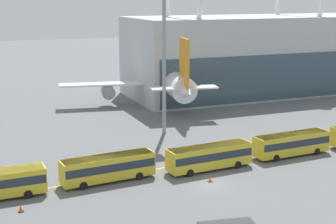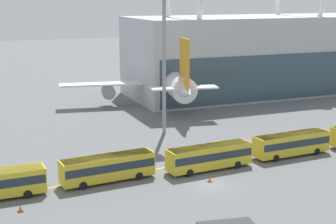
{
  "view_description": "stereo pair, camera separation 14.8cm",
  "coord_description": "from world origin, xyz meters",
  "px_view_note": "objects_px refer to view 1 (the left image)",
  "views": [
    {
      "loc": [
        -27.29,
        -52.68,
        22.49
      ],
      "look_at": [
        3.66,
        22.57,
        4.0
      ],
      "focal_mm": 55.0,
      "sensor_mm": 36.0,
      "label": 1
    },
    {
      "loc": [
        -27.16,
        -52.73,
        22.49
      ],
      "look_at": [
        3.66,
        22.57,
        4.0
      ],
      "focal_mm": 55.0,
      "sensor_mm": 36.0,
      "label": 2
    }
  ],
  "objects_px": {
    "shuttle_bus_1": "(108,167)",
    "shuttle_bus_2": "(209,156)",
    "traffic_cone_0": "(21,208)",
    "floodlight_mast": "(164,33)",
    "traffic_cone_1": "(210,179)",
    "airliner_at_gate_far": "(167,78)",
    "shuttle_bus_3": "(292,143)"
  },
  "relations": [
    {
      "from": "shuttle_bus_3",
      "to": "shuttle_bus_1",
      "type": "bearing_deg",
      "value": 177.12
    },
    {
      "from": "shuttle_bus_2",
      "to": "traffic_cone_1",
      "type": "relative_size",
      "value": 17.79
    },
    {
      "from": "airliner_at_gate_far",
      "to": "shuttle_bus_3",
      "type": "xyz_separation_m",
      "value": [
        2.56,
        -40.95,
        -3.57
      ]
    },
    {
      "from": "shuttle_bus_1",
      "to": "shuttle_bus_3",
      "type": "bearing_deg",
      "value": -4.57
    },
    {
      "from": "traffic_cone_1",
      "to": "shuttle_bus_3",
      "type": "bearing_deg",
      "value": 18.13
    },
    {
      "from": "floodlight_mast",
      "to": "traffic_cone_1",
      "type": "relative_size",
      "value": 34.77
    },
    {
      "from": "airliner_at_gate_far",
      "to": "floodlight_mast",
      "type": "height_order",
      "value": "floodlight_mast"
    },
    {
      "from": "traffic_cone_0",
      "to": "shuttle_bus_2",
      "type": "bearing_deg",
      "value": 10.58
    },
    {
      "from": "shuttle_bus_1",
      "to": "shuttle_bus_2",
      "type": "distance_m",
      "value": 13.62
    },
    {
      "from": "shuttle_bus_1",
      "to": "traffic_cone_0",
      "type": "distance_m",
      "value": 12.49
    },
    {
      "from": "shuttle_bus_3",
      "to": "traffic_cone_1",
      "type": "bearing_deg",
      "value": -165.06
    },
    {
      "from": "shuttle_bus_2",
      "to": "shuttle_bus_3",
      "type": "height_order",
      "value": "same"
    },
    {
      "from": "shuttle_bus_2",
      "to": "airliner_at_gate_far",
      "type": "bearing_deg",
      "value": 71.04
    },
    {
      "from": "shuttle_bus_1",
      "to": "shuttle_bus_2",
      "type": "relative_size",
      "value": 1.0
    },
    {
      "from": "airliner_at_gate_far",
      "to": "shuttle_bus_2",
      "type": "height_order",
      "value": "airliner_at_gate_far"
    },
    {
      "from": "traffic_cone_1",
      "to": "traffic_cone_0",
      "type": "bearing_deg",
      "value": -178.88
    },
    {
      "from": "airliner_at_gate_far",
      "to": "floodlight_mast",
      "type": "bearing_deg",
      "value": 167.18
    },
    {
      "from": "shuttle_bus_1",
      "to": "shuttle_bus_2",
      "type": "bearing_deg",
      "value": -8.14
    },
    {
      "from": "airliner_at_gate_far",
      "to": "shuttle_bus_2",
      "type": "relative_size",
      "value": 3.77
    },
    {
      "from": "airliner_at_gate_far",
      "to": "floodlight_mast",
      "type": "distance_m",
      "value": 26.78
    },
    {
      "from": "shuttle_bus_1",
      "to": "shuttle_bus_3",
      "type": "distance_m",
      "value": 27.19
    },
    {
      "from": "shuttle_bus_1",
      "to": "traffic_cone_1",
      "type": "distance_m",
      "value": 12.71
    },
    {
      "from": "traffic_cone_0",
      "to": "shuttle_bus_1",
      "type": "bearing_deg",
      "value": 25.82
    },
    {
      "from": "shuttle_bus_2",
      "to": "floodlight_mast",
      "type": "relative_size",
      "value": 0.51
    },
    {
      "from": "airliner_at_gate_far",
      "to": "traffic_cone_0",
      "type": "bearing_deg",
      "value": 152.84
    },
    {
      "from": "airliner_at_gate_far",
      "to": "shuttle_bus_2",
      "type": "bearing_deg",
      "value": 175.65
    },
    {
      "from": "shuttle_bus_3",
      "to": "floodlight_mast",
      "type": "bearing_deg",
      "value": 120.07
    },
    {
      "from": "airliner_at_gate_far",
      "to": "shuttle_bus_2",
      "type": "xyz_separation_m",
      "value": [
        -11.04,
        -41.88,
        -3.57
      ]
    },
    {
      "from": "airliner_at_gate_far",
      "to": "shuttle_bus_1",
      "type": "distance_m",
      "value": 48.05
    },
    {
      "from": "airliner_at_gate_far",
      "to": "traffic_cone_0",
      "type": "height_order",
      "value": "airliner_at_gate_far"
    },
    {
      "from": "floodlight_mast",
      "to": "traffic_cone_1",
      "type": "distance_m",
      "value": 28.9
    },
    {
      "from": "airliner_at_gate_far",
      "to": "traffic_cone_0",
      "type": "relative_size",
      "value": 56.93
    }
  ]
}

